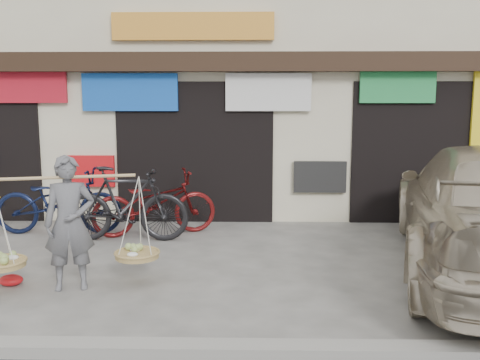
{
  "coord_description": "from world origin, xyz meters",
  "views": [
    {
      "loc": [
        1.09,
        -6.71,
        2.41
      ],
      "look_at": [
        0.93,
        0.9,
        1.22
      ],
      "focal_mm": 40.0,
      "sensor_mm": 36.0,
      "label": 1
    }
  ],
  "objects_px": {
    "street_vendor": "(70,228)",
    "bike_0": "(59,201)",
    "bike_1": "(125,204)",
    "bike_2": "(154,203)"
  },
  "relations": [
    {
      "from": "street_vendor",
      "to": "bike_0",
      "type": "distance_m",
      "value": 2.98
    },
    {
      "from": "bike_1",
      "to": "bike_2",
      "type": "height_order",
      "value": "bike_1"
    },
    {
      "from": "street_vendor",
      "to": "bike_0",
      "type": "bearing_deg",
      "value": 98.23
    },
    {
      "from": "bike_0",
      "to": "bike_2",
      "type": "xyz_separation_m",
      "value": [
        1.71,
        -0.04,
        -0.01
      ]
    },
    {
      "from": "bike_2",
      "to": "bike_1",
      "type": "bearing_deg",
      "value": 118.54
    },
    {
      "from": "street_vendor",
      "to": "bike_1",
      "type": "height_order",
      "value": "street_vendor"
    },
    {
      "from": "street_vendor",
      "to": "bike_2",
      "type": "relative_size",
      "value": 0.99
    },
    {
      "from": "street_vendor",
      "to": "bike_2",
      "type": "bearing_deg",
      "value": 63.8
    },
    {
      "from": "bike_0",
      "to": "bike_1",
      "type": "distance_m",
      "value": 1.38
    },
    {
      "from": "street_vendor",
      "to": "bike_1",
      "type": "relative_size",
      "value": 1.01
    }
  ]
}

